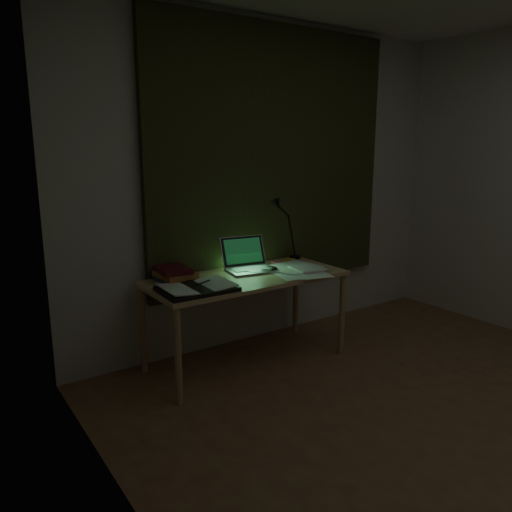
{
  "coord_description": "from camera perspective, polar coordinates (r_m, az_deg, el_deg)",
  "views": [
    {
      "loc": [
        -2.38,
        -1.24,
        1.56
      ],
      "look_at": [
        -0.5,
        1.49,
        0.82
      ],
      "focal_mm": 35.0,
      "sensor_mm": 36.0,
      "label": 1
    }
  ],
  "objects": [
    {
      "name": "loose_papers",
      "position": [
        3.67,
        4.69,
        -1.62
      ],
      "size": [
        0.43,
        0.45,
        0.02
      ],
      "primitive_type": null,
      "rotation": [
        0.0,
        0.0,
        -0.2
      ],
      "color": "white",
      "rests_on": "desk"
    },
    {
      "name": "desk",
      "position": [
        3.63,
        -1.08,
        -7.3
      ],
      "size": [
        1.43,
        0.63,
        0.65
      ],
      "primitive_type": null,
      "color": "tan",
      "rests_on": "floor"
    },
    {
      "name": "mouse",
      "position": [
        3.67,
        1.96,
        -1.46
      ],
      "size": [
        0.06,
        0.1,
        0.03
      ],
      "primitive_type": "ellipsoid",
      "rotation": [
        0.0,
        0.0,
        -0.07
      ],
      "color": "black",
      "rests_on": "desk"
    },
    {
      "name": "open_textbook",
      "position": [
        3.19,
        -6.75,
        -3.64
      ],
      "size": [
        0.47,
        0.34,
        0.04
      ],
      "primitive_type": null,
      "rotation": [
        0.0,
        0.0,
        -0.02
      ],
      "color": "silver",
      "rests_on": "desk"
    },
    {
      "name": "desk_lamp",
      "position": [
        4.05,
        4.54,
        3.15
      ],
      "size": [
        0.36,
        0.3,
        0.49
      ],
      "primitive_type": null,
      "rotation": [
        0.0,
        0.0,
        -0.14
      ],
      "color": "black",
      "rests_on": "desk"
    },
    {
      "name": "sticky_pink",
      "position": [
        3.9,
        2.43,
        -0.77
      ],
      "size": [
        0.07,
        0.07,
        0.01
      ],
      "primitive_type": "cube",
      "rotation": [
        0.0,
        0.0,
        -0.08
      ],
      "color": "#FD627F",
      "rests_on": "desk"
    },
    {
      "name": "laptop",
      "position": [
        3.63,
        -0.5,
        0.1
      ],
      "size": [
        0.4,
        0.44,
        0.25
      ],
      "primitive_type": null,
      "rotation": [
        0.0,
        0.0,
        -0.17
      ],
      "color": "#A4A4A9",
      "rests_on": "desk"
    },
    {
      "name": "book_stack",
      "position": [
        3.42,
        -9.36,
        -2.04
      ],
      "size": [
        0.23,
        0.27,
        0.11
      ],
      "primitive_type": null,
      "rotation": [
        0.0,
        0.0,
        0.04
      ],
      "color": "silver",
      "rests_on": "desk"
    },
    {
      "name": "floor",
      "position": [
        3.1,
        25.34,
        -18.89
      ],
      "size": [
        3.5,
        4.0,
        0.0
      ],
      "primitive_type": "cube",
      "color": "brown",
      "rests_on": "ground"
    },
    {
      "name": "wall_back",
      "position": [
        4.03,
        1.76,
        8.17
      ],
      "size": [
        3.5,
        0.0,
        2.5
      ],
      "primitive_type": "cube",
      "color": "beige",
      "rests_on": "ground"
    },
    {
      "name": "sticky_yellow",
      "position": [
        4.01,
        3.8,
        -0.43
      ],
      "size": [
        0.09,
        0.09,
        0.02
      ],
      "primitive_type": "cube",
      "rotation": [
        0.0,
        0.0,
        0.42
      ],
      "color": "gold",
      "rests_on": "desk"
    },
    {
      "name": "curtain",
      "position": [
        3.99,
        2.12,
        11.0
      ],
      "size": [
        2.2,
        0.06,
        2.0
      ],
      "primitive_type": "cube",
      "color": "#2B2E17",
      "rests_on": "wall_back"
    },
    {
      "name": "wall_left",
      "position": [
        1.43,
        -7.45,
        0.01
      ],
      "size": [
        0.0,
        4.0,
        2.5
      ],
      "primitive_type": "cube",
      "color": "beige",
      "rests_on": "ground"
    }
  ]
}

